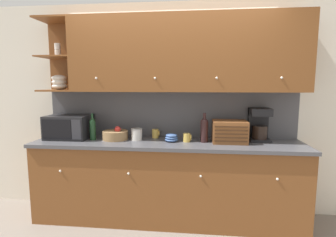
{
  "coord_description": "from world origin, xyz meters",
  "views": [
    {
      "loc": [
        0.33,
        -3.27,
        1.62
      ],
      "look_at": [
        0.0,
        -0.21,
        1.21
      ],
      "focal_mm": 28.0,
      "sensor_mm": 36.0,
      "label": 1
    }
  ],
  "objects_px": {
    "storage_canister": "(137,134)",
    "bowl_stack_on_counter": "(171,138)",
    "second_wine_bottle": "(93,128)",
    "wine_bottle": "(204,129)",
    "microwave": "(69,127)",
    "coffee_maker": "(259,124)",
    "mug_blue_second": "(156,134)",
    "mug": "(187,138)",
    "bread_box": "(229,132)",
    "fruit_basket": "(115,135)"
  },
  "relations": [
    {
      "from": "fruit_basket",
      "to": "bowl_stack_on_counter",
      "type": "xyz_separation_m",
      "value": [
        0.68,
        -0.04,
        -0.01
      ]
    },
    {
      "from": "storage_canister",
      "to": "bread_box",
      "type": "xyz_separation_m",
      "value": [
        1.08,
        -0.01,
        0.05
      ]
    },
    {
      "from": "microwave",
      "to": "storage_canister",
      "type": "bearing_deg",
      "value": -1.31
    },
    {
      "from": "bread_box",
      "to": "second_wine_bottle",
      "type": "bearing_deg",
      "value": -178.66
    },
    {
      "from": "microwave",
      "to": "mug",
      "type": "distance_m",
      "value": 1.46
    },
    {
      "from": "storage_canister",
      "to": "mug",
      "type": "xyz_separation_m",
      "value": [
        0.6,
        -0.03,
        -0.02
      ]
    },
    {
      "from": "storage_canister",
      "to": "bread_box",
      "type": "bearing_deg",
      "value": -0.3
    },
    {
      "from": "coffee_maker",
      "to": "storage_canister",
      "type": "bearing_deg",
      "value": -175.01
    },
    {
      "from": "mug",
      "to": "mug_blue_second",
      "type": "bearing_deg",
      "value": 155.83
    },
    {
      "from": "coffee_maker",
      "to": "mug_blue_second",
      "type": "bearing_deg",
      "value": 178.93
    },
    {
      "from": "second_wine_bottle",
      "to": "wine_bottle",
      "type": "distance_m",
      "value": 1.32
    },
    {
      "from": "second_wine_bottle",
      "to": "mug_blue_second",
      "type": "xyz_separation_m",
      "value": [
        0.73,
        0.19,
        -0.09
      ]
    },
    {
      "from": "mug",
      "to": "bread_box",
      "type": "bearing_deg",
      "value": 2.74
    },
    {
      "from": "microwave",
      "to": "storage_canister",
      "type": "height_order",
      "value": "microwave"
    },
    {
      "from": "fruit_basket",
      "to": "mug",
      "type": "distance_m",
      "value": 0.86
    },
    {
      "from": "mug_blue_second",
      "to": "bowl_stack_on_counter",
      "type": "relative_size",
      "value": 0.69
    },
    {
      "from": "coffee_maker",
      "to": "bread_box",
      "type": "bearing_deg",
      "value": -159.87
    },
    {
      "from": "second_wine_bottle",
      "to": "bowl_stack_on_counter",
      "type": "relative_size",
      "value": 2.05
    },
    {
      "from": "microwave",
      "to": "mug_blue_second",
      "type": "height_order",
      "value": "microwave"
    },
    {
      "from": "fruit_basket",
      "to": "bread_box",
      "type": "height_order",
      "value": "bread_box"
    },
    {
      "from": "bread_box",
      "to": "fruit_basket",
      "type": "bearing_deg",
      "value": 179.64
    },
    {
      "from": "microwave",
      "to": "coffee_maker",
      "type": "xyz_separation_m",
      "value": [
        2.3,
        0.11,
        0.05
      ]
    },
    {
      "from": "mug",
      "to": "bread_box",
      "type": "distance_m",
      "value": 0.49
    },
    {
      "from": "second_wine_bottle",
      "to": "wine_bottle",
      "type": "relative_size",
      "value": 0.94
    },
    {
      "from": "storage_canister",
      "to": "coffee_maker",
      "type": "xyz_separation_m",
      "value": [
        1.44,
        0.13,
        0.12
      ]
    },
    {
      "from": "wine_bottle",
      "to": "bread_box",
      "type": "distance_m",
      "value": 0.29
    },
    {
      "from": "storage_canister",
      "to": "mug_blue_second",
      "type": "distance_m",
      "value": 0.25
    },
    {
      "from": "storage_canister",
      "to": "mug",
      "type": "relative_size",
      "value": 1.44
    },
    {
      "from": "second_wine_bottle",
      "to": "mug",
      "type": "height_order",
      "value": "second_wine_bottle"
    },
    {
      "from": "microwave",
      "to": "mug",
      "type": "relative_size",
      "value": 5.21
    },
    {
      "from": "microwave",
      "to": "mug",
      "type": "bearing_deg",
      "value": -1.9
    },
    {
      "from": "mug_blue_second",
      "to": "mug",
      "type": "xyz_separation_m",
      "value": [
        0.4,
        -0.18,
        -0.01
      ]
    },
    {
      "from": "second_wine_bottle",
      "to": "bowl_stack_on_counter",
      "type": "height_order",
      "value": "second_wine_bottle"
    },
    {
      "from": "second_wine_bottle",
      "to": "storage_canister",
      "type": "height_order",
      "value": "second_wine_bottle"
    },
    {
      "from": "second_wine_bottle",
      "to": "mug_blue_second",
      "type": "bearing_deg",
      "value": 14.75
    },
    {
      "from": "mug",
      "to": "bowl_stack_on_counter",
      "type": "bearing_deg",
      "value": -177.08
    },
    {
      "from": "storage_canister",
      "to": "bowl_stack_on_counter",
      "type": "height_order",
      "value": "storage_canister"
    },
    {
      "from": "mug_blue_second",
      "to": "coffee_maker",
      "type": "relative_size",
      "value": 0.28
    },
    {
      "from": "wine_bottle",
      "to": "coffee_maker",
      "type": "height_order",
      "value": "coffee_maker"
    },
    {
      "from": "microwave",
      "to": "coffee_maker",
      "type": "relative_size",
      "value": 1.32
    },
    {
      "from": "microwave",
      "to": "fruit_basket",
      "type": "height_order",
      "value": "microwave"
    },
    {
      "from": "storage_canister",
      "to": "mug",
      "type": "height_order",
      "value": "storage_canister"
    },
    {
      "from": "mug",
      "to": "bread_box",
      "type": "height_order",
      "value": "bread_box"
    },
    {
      "from": "second_wine_bottle",
      "to": "storage_canister",
      "type": "distance_m",
      "value": 0.53
    },
    {
      "from": "second_wine_bottle",
      "to": "bread_box",
      "type": "distance_m",
      "value": 1.61
    },
    {
      "from": "microwave",
      "to": "bowl_stack_on_counter",
      "type": "relative_size",
      "value": 3.26
    },
    {
      "from": "mug_blue_second",
      "to": "mug",
      "type": "relative_size",
      "value": 1.11
    },
    {
      "from": "storage_canister",
      "to": "mug_blue_second",
      "type": "xyz_separation_m",
      "value": [
        0.2,
        0.15,
        -0.02
      ]
    },
    {
      "from": "second_wine_bottle",
      "to": "fruit_basket",
      "type": "height_order",
      "value": "second_wine_bottle"
    },
    {
      "from": "fruit_basket",
      "to": "bread_box",
      "type": "relative_size",
      "value": 0.79
    }
  ]
}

